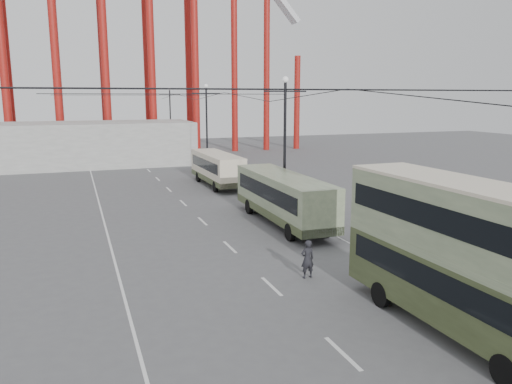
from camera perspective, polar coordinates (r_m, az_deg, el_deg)
name	(u,v)px	position (r m, az deg, el deg)	size (l,w,h in m)	color
ground	(339,322)	(18.66, 9.47, -14.44)	(160.00, 160.00, 0.00)	#515154
road_markings	(192,209)	(36.02, -7.35, -1.96)	(12.52, 120.00, 0.01)	silver
lamp_post_mid	(285,143)	(35.67, 3.31, 5.59)	(3.20, 0.44, 9.32)	black
lamp_post_far	(207,126)	(56.48, -5.65, 7.48)	(3.20, 0.44, 9.32)	black
lamp_post_distant	(170,118)	(77.95, -9.76, 8.29)	(3.20, 0.44, 9.32)	black
fairground_shed	(96,144)	(61.89, -17.77, 5.29)	(22.00, 10.00, 5.00)	gray
double_decker_bus	(461,250)	(17.96, 22.39, -6.17)	(2.65, 9.76, 5.21)	#323B20
single_decker_green	(283,196)	(31.40, 3.13, -0.51)	(2.60, 11.03, 3.11)	#677857
single_decker_cream	(217,168)	(45.08, -4.48, 2.80)	(2.57, 9.45, 2.93)	beige
pedestrian	(307,259)	(22.34, 5.90, -7.63)	(0.63, 0.42, 1.74)	black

